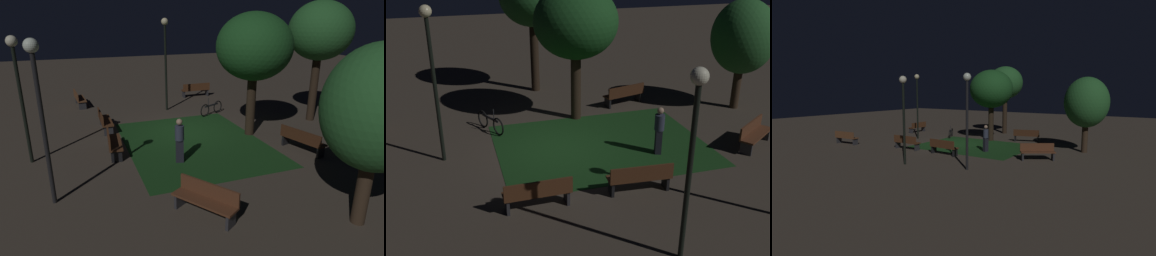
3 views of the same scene
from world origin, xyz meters
The scene contains 16 objects.
ground_plane centered at (0.00, 0.00, 0.00)m, with size 60.00×60.00×0.00m, color #473D33.
grass_lawn centered at (1.44, -0.07, 0.01)m, with size 7.05×5.41×0.01m, color #194219.
bench_by_lamp centered at (-1.44, -3.33, 0.48)m, with size 1.81×0.51×0.88m.
bench_front_left centered at (1.44, -3.33, 0.48)m, with size 1.83×0.61×0.88m.
bench_back_row centered at (-6.13, 2.93, 0.48)m, with size 0.49×1.80×0.88m.
bench_front_right centered at (6.38, -1.63, 0.48)m, with size 1.77×1.38×0.88m.
bench_path_side centered at (-6.24, -4.22, 0.48)m, with size 1.83×0.63×0.88m.
bench_near_trees centered at (3.72, 3.46, 0.48)m, with size 1.86×0.92×0.88m.
tree_near_wall centered at (0.52, 6.51, 4.24)m, with size 2.92×2.92×5.65m.
tree_left_canopy centered at (1.32, 2.58, 3.73)m, with size 3.12×3.12×5.13m.
tree_tall_center centered at (8.01, 1.84, 2.95)m, with size 2.52×2.52×4.45m.
lamp_post_plaza_west centered at (-3.75, 0.29, 3.27)m, with size 0.36×0.36×4.86m.
lamp_post_plaza_east centered at (4.34, -5.33, 3.03)m, with size 0.36×0.36×4.45m.
lamp_post_near_wall centered at (1.18, -6.15, 2.98)m, with size 0.36×0.36×4.37m.
bicycle centered at (-2.04, 2.24, 0.34)m, with size 0.79×1.55×0.93m.
pedestrian centered at (3.02, -1.21, 0.85)m, with size 0.32×0.33×1.61m.
Camera 3 is at (11.80, -16.89, 3.68)m, focal length 28.39 mm.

